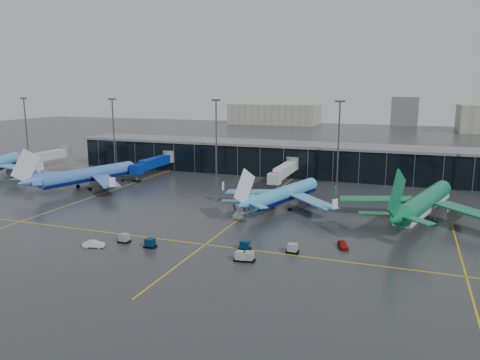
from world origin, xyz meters
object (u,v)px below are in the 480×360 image
(airliner_aer_lingus, at_px, (425,191))
(mobile_airstair, at_px, (239,214))
(airliner_klm_near, at_px, (285,185))
(baggage_carts, at_px, (215,248))
(service_van_white, at_px, (94,244))
(airliner_arkefly, at_px, (89,167))
(service_van_red, at_px, (343,245))

(airliner_aer_lingus, distance_m, mobile_airstair, 41.77)
(airliner_klm_near, relative_size, mobile_airstair, 10.68)
(airliner_klm_near, xyz_separation_m, airliner_aer_lingus, (32.03, -0.41, 1.14))
(baggage_carts, distance_m, service_van_white, 22.90)
(mobile_airstair, bearing_deg, baggage_carts, -89.04)
(airliner_arkefly, xyz_separation_m, service_van_red, (77.85, -27.67, -5.81))
(baggage_carts, height_order, service_van_red, baggage_carts)
(service_van_white, bearing_deg, airliner_aer_lingus, -72.95)
(airliner_aer_lingus, height_order, baggage_carts, airliner_aer_lingus)
(airliner_aer_lingus, height_order, service_van_white, airliner_aer_lingus)
(baggage_carts, xyz_separation_m, mobile_airstair, (-3.95, 23.40, 0.01))
(service_van_red, distance_m, service_van_white, 46.40)
(mobile_airstair, height_order, service_van_red, mobile_airstair)
(airliner_arkefly, bearing_deg, airliner_klm_near, 14.27)
(airliner_arkefly, height_order, service_van_white, airliner_arkefly)
(airliner_klm_near, relative_size, service_van_white, 9.35)
(airliner_arkefly, xyz_separation_m, airliner_aer_lingus, (92.16, -3.05, 0.41))
(airliner_aer_lingus, bearing_deg, mobile_airstair, -147.95)
(airliner_klm_near, relative_size, airliner_aer_lingus, 0.83)
(airliner_arkefly, xyz_separation_m, baggage_carts, (56.41, -37.92, -5.70))
(airliner_arkefly, relative_size, service_van_red, 11.02)
(mobile_airstair, bearing_deg, service_van_white, -131.09)
(baggage_carts, bearing_deg, mobile_airstair, 99.57)
(airliner_arkefly, distance_m, baggage_carts, 68.21)
(service_van_white, bearing_deg, service_van_red, -88.04)
(airliner_klm_near, height_order, service_van_white, airliner_klm_near)
(airliner_arkefly, xyz_separation_m, airliner_klm_near, (60.14, -2.64, -0.73))
(mobile_airstair, relative_size, service_van_white, 0.88)
(airliner_arkefly, height_order, baggage_carts, airliner_arkefly)
(mobile_airstair, distance_m, service_van_white, 34.10)
(airliner_klm_near, relative_size, service_van_red, 9.78)
(airliner_klm_near, distance_m, mobile_airstair, 14.98)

